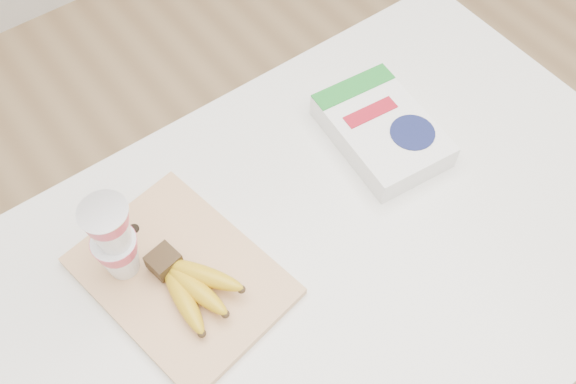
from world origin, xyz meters
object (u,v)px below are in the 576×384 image
object	(u,v)px
bananas	(190,284)
cereal_box	(382,130)
cutting_board	(181,276)
table	(327,335)
yogurt_stack	(113,239)

from	to	relation	value
bananas	cereal_box	world-z (taller)	bananas
cutting_board	bananas	xyz separation A→B (m)	(-0.00, -0.04, 0.03)
table	cutting_board	size ratio (longest dim) A/B	3.55
cutting_board	cereal_box	world-z (taller)	cereal_box
cereal_box	table	bearing A→B (deg)	-141.53
cutting_board	yogurt_stack	world-z (taller)	yogurt_stack
bananas	cutting_board	bearing A→B (deg)	89.45
bananas	cereal_box	xyz separation A→B (m)	(0.47, 0.06, -0.01)
yogurt_stack	cereal_box	world-z (taller)	yogurt_stack
bananas	yogurt_stack	size ratio (longest dim) A/B	0.96
table	bananas	xyz separation A→B (m)	(-0.26, 0.07, 0.50)
yogurt_stack	cereal_box	xyz separation A→B (m)	(0.53, -0.04, -0.09)
table	bananas	world-z (taller)	bananas
table	yogurt_stack	size ratio (longest dim) A/B	6.82
bananas	yogurt_stack	world-z (taller)	yogurt_stack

